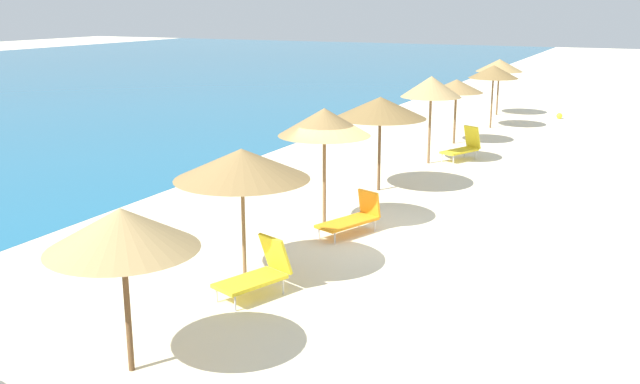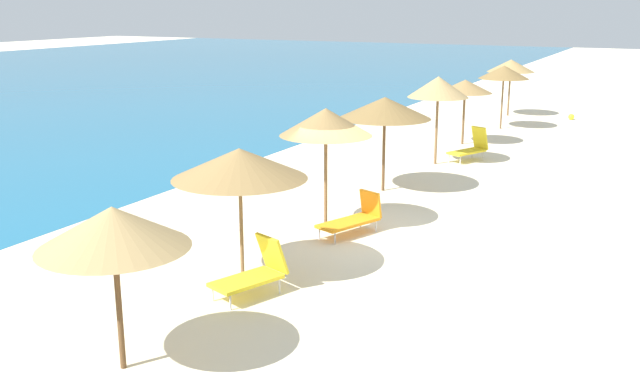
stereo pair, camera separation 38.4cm
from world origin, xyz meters
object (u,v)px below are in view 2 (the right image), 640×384
lounge_chair_1 (255,272)px  beach_ball (571,117)px  beach_umbrella_9 (504,72)px  beach_umbrella_8 (465,86)px  beach_umbrella_7 (438,87)px  beach_umbrella_3 (113,228)px  lounge_chair_2 (471,147)px  beach_umbrella_5 (326,122)px  beach_umbrella_4 (239,164)px  lounge_chair_3 (354,218)px  beach_umbrella_6 (385,108)px  beach_umbrella_10 (511,66)px

lounge_chair_1 → beach_ball: bearing=-74.6°
beach_umbrella_9 → beach_umbrella_8: bearing=173.7°
beach_ball → beach_umbrella_7: bearing=167.6°
beach_umbrella_3 → lounge_chair_2: size_ratio=1.52×
beach_umbrella_5 → lounge_chair_2: size_ratio=1.76×
beach_umbrella_5 → beach_umbrella_9: 16.21m
beach_umbrella_4 → lounge_chair_2: beach_umbrella_4 is taller
lounge_chair_3 → lounge_chair_1: bearing=108.8°
beach_umbrella_4 → beach_umbrella_6: beach_umbrella_6 is taller
beach_umbrella_7 → lounge_chair_1: bearing=-177.4°
beach_umbrella_4 → beach_ball: bearing=-6.7°
beach_umbrella_7 → beach_umbrella_9: (8.12, -0.29, -0.16)m
beach_umbrella_8 → beach_ball: size_ratio=9.00×
beach_umbrella_10 → lounge_chair_1: (-24.43, -0.85, -1.93)m
beach_umbrella_10 → lounge_chair_3: beach_umbrella_10 is taller
beach_umbrella_4 → beach_umbrella_3: bearing=-173.5°
beach_umbrella_4 → beach_umbrella_5: beach_umbrella_5 is taller
beach_umbrella_5 → lounge_chair_2: beach_umbrella_5 is taller
beach_umbrella_3 → beach_umbrella_4: size_ratio=0.95×
beach_umbrella_5 → beach_ball: (20.14, -2.75, -2.43)m
lounge_chair_1 → beach_umbrella_8: bearing=-67.1°
beach_umbrella_5 → beach_umbrella_9: beach_umbrella_5 is taller
beach_umbrella_3 → beach_umbrella_5: (7.54, 0.40, 0.39)m
beach_umbrella_8 → lounge_chair_1: (-16.25, -0.74, -1.76)m
beach_umbrella_6 → beach_ball: (16.18, -2.87, -2.26)m
beach_umbrella_4 → lounge_chair_2: (12.77, -1.06, -1.83)m
beach_umbrella_6 → beach_umbrella_10: size_ratio=1.01×
beach_umbrella_8 → beach_ball: bearing=-19.1°
beach_umbrella_10 → lounge_chair_1: 24.52m
beach_umbrella_9 → beach_umbrella_5: bearing=178.6°
lounge_chair_2 → beach_ball: size_ratio=5.99×
beach_umbrella_3 → beach_umbrella_9: beach_umbrella_9 is taller
beach_umbrella_4 → beach_umbrella_9: beach_umbrella_9 is taller
beach_umbrella_3 → beach_umbrella_5: bearing=3.0°
beach_ball → beach_umbrella_5: bearing=172.2°
beach_umbrella_5 → lounge_chair_1: size_ratio=1.85×
beach_umbrella_5 → beach_umbrella_4: bearing=179.2°
beach_umbrella_4 → beach_umbrella_8: 15.57m
beach_umbrella_5 → lounge_chair_2: (9.18, -1.01, -2.11)m
beach_umbrella_4 → beach_umbrella_7: size_ratio=0.89×
beach_umbrella_3 → beach_umbrella_10: bearing=1.2°
beach_umbrella_8 → lounge_chair_3: (-12.08, -0.87, -1.82)m
beach_umbrella_6 → beach_umbrella_5: bearing=-178.3°
beach_umbrella_10 → beach_umbrella_9: bearing=-171.6°
beach_umbrella_7 → beach_umbrella_8: (3.89, 0.18, -0.37)m
beach_umbrella_5 → beach_umbrella_9: (16.20, -0.39, -0.15)m
beach_umbrella_6 → beach_umbrella_10: 16.19m
beach_umbrella_7 → lounge_chair_3: (-8.19, -0.69, -2.19)m
beach_umbrella_6 → beach_umbrella_9: 12.25m
beach_umbrella_7 → lounge_chair_1: 12.55m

